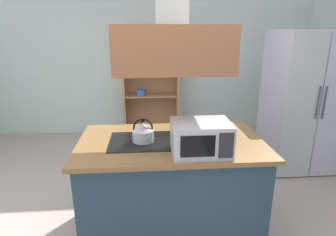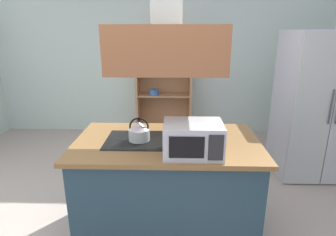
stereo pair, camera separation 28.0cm
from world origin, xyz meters
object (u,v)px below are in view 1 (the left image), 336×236
Objects in this scene: refrigerator at (303,102)px; kettle at (143,132)px; microwave at (201,138)px; dish_cabinet at (151,90)px; cutting_board at (189,131)px.

kettle is (-2.12, -1.16, 0.07)m from refrigerator.
refrigerator is 2.41m from kettle.
microwave is at bearing -139.08° from refrigerator.
cutting_board is at bearing -82.23° from dish_cabinet.
refrigerator is 1.00× the size of dish_cabinet.
kettle is at bearing -151.30° from refrigerator.
dish_cabinet is at bearing 144.65° from refrigerator.
refrigerator is 2.46m from dish_cabinet.
cutting_board is at bearing 92.34° from microwave.
refrigerator is at bearing -35.35° from dish_cabinet.
refrigerator is 8.76× the size of kettle.
refrigerator is 5.42× the size of cutting_board.
refrigerator is at bearing 40.92° from microwave.
microwave is (0.34, -2.86, 0.21)m from dish_cabinet.
refrigerator reaches higher than cutting_board.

